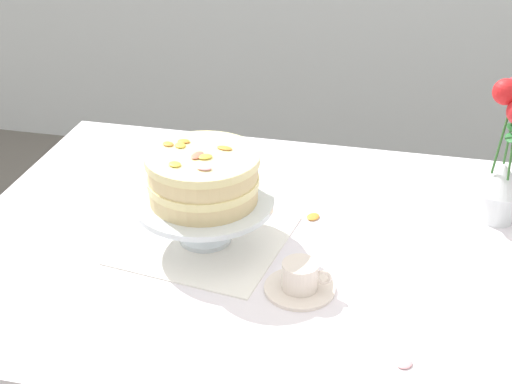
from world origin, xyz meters
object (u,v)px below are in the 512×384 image
object	(u,v)px
layer_cake	(203,177)
dining_table	(287,284)
teacup	(300,280)
cake_stand	(204,206)
flower_vase	(508,157)

from	to	relation	value
layer_cake	dining_table	bearing A→B (deg)	2.09
layer_cake	teacup	world-z (taller)	layer_cake
dining_table	cake_stand	xyz separation A→B (m)	(-0.18, -0.01, 0.17)
dining_table	cake_stand	size ratio (longest dim) A/B	4.83
flower_vase	teacup	size ratio (longest dim) A/B	2.42
flower_vase	teacup	xyz separation A→B (m)	(-0.38, -0.35, -0.13)
cake_stand	layer_cake	distance (m)	0.07
dining_table	flower_vase	world-z (taller)	flower_vase
teacup	dining_table	bearing A→B (deg)	110.37
cake_stand	flower_vase	size ratio (longest dim) A/B	0.88
dining_table	layer_cake	distance (m)	0.30
dining_table	layer_cake	world-z (taller)	layer_cake
dining_table	flower_vase	distance (m)	0.54
teacup	layer_cake	bearing A→B (deg)	150.55
layer_cake	teacup	size ratio (longest dim) A/B	1.70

